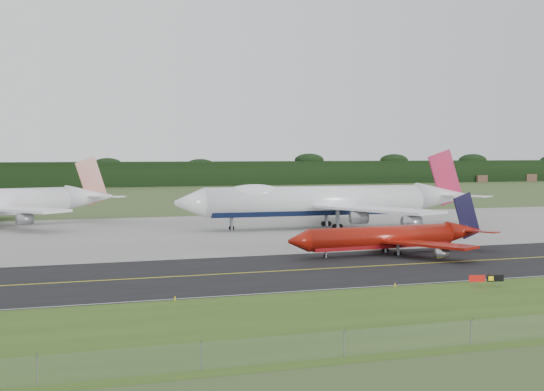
{
  "coord_description": "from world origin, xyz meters",
  "views": [
    {
      "loc": [
        -43.12,
        -103.98,
        16.74
      ],
      "look_at": [
        -0.61,
        22.0,
        9.14
      ],
      "focal_mm": 50.0,
      "sensor_mm": 36.0,
      "label": 1
    }
  ],
  "objects": [
    {
      "name": "taxiway",
      "position": [
        0.0,
        -4.0,
        0.01
      ],
      "size": [
        400.0,
        32.0,
        0.02
      ],
      "primitive_type": "cube",
      "color": "black",
      "rests_on": "ground"
    },
    {
      "name": "horizon_treeline",
      "position": [
        0.0,
        273.76,
        5.47
      ],
      "size": [
        700.0,
        25.0,
        12.0
      ],
      "color": "black",
      "rests_on": "ground"
    },
    {
      "name": "edge_marker_left",
      "position": [
        -26.5,
        -20.5,
        0.25
      ],
      "size": [
        0.16,
        0.16,
        0.5
      ],
      "primitive_type": "cylinder",
      "color": "yellow",
      "rests_on": "ground"
    },
    {
      "name": "apron",
      "position": [
        0.0,
        51.0,
        0.01
      ],
      "size": [
        400.0,
        78.0,
        0.01
      ],
      "primitive_type": "cube",
      "color": "gray",
      "rests_on": "ground"
    },
    {
      "name": "jet_red_737",
      "position": [
        15.13,
        7.22,
        2.75
      ],
      "size": [
        36.79,
        29.93,
        9.93
      ],
      "color": "maroon",
      "rests_on": "ground"
    },
    {
      "name": "edge_marker_center",
      "position": [
        1.21,
        -20.5,
        0.25
      ],
      "size": [
        0.16,
        0.16,
        0.5
      ],
      "primitive_type": "cylinder",
      "color": "yellow",
      "rests_on": "ground"
    },
    {
      "name": "jet_ba_747",
      "position": [
        21.58,
        50.6,
        5.94
      ],
      "size": [
        69.38,
        57.5,
        17.46
      ],
      "color": "white",
      "rests_on": "ground"
    },
    {
      "name": "perimeter_fence",
      "position": [
        0.0,
        -48.0,
        1.1
      ],
      "size": [
        320.0,
        0.1,
        320.0
      ],
      "color": "slate",
      "rests_on": "ground"
    },
    {
      "name": "grass_verge",
      "position": [
        0.0,
        -35.0,
        0.01
      ],
      "size": [
        400.0,
        30.0,
        0.01
      ],
      "primitive_type": "cube",
      "color": "#315418",
      "rests_on": "ground"
    },
    {
      "name": "taxiway_edge_line",
      "position": [
        0.0,
        -19.5,
        0.03
      ],
      "size": [
        400.0,
        0.25,
        0.0
      ],
      "primitive_type": "cube",
      "color": "silver",
      "rests_on": "taxiway"
    },
    {
      "name": "ground",
      "position": [
        0.0,
        0.0,
        0.0
      ],
      "size": [
        600.0,
        600.0,
        0.0
      ],
      "primitive_type": "plane",
      "color": "#455527",
      "rests_on": "ground"
    },
    {
      "name": "taxiway_centreline",
      "position": [
        0.0,
        -4.0,
        0.03
      ],
      "size": [
        400.0,
        0.4,
        0.0
      ],
      "primitive_type": "cube",
      "color": "yellow",
      "rests_on": "taxiway"
    },
    {
      "name": "taxiway_sign",
      "position": [
        12.02,
        -24.02,
        1.05
      ],
      "size": [
        4.37,
        1.16,
        1.48
      ],
      "color": "slate",
      "rests_on": "ground"
    }
  ]
}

